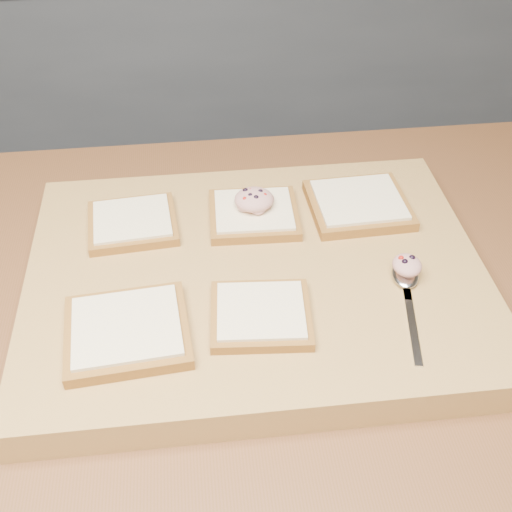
{
  "coord_description": "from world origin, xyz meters",
  "views": [
    {
      "loc": [
        -0.03,
        -0.54,
        1.47
      ],
      "look_at": [
        0.03,
        0.03,
        0.96
      ],
      "focal_mm": 45.0,
      "sensor_mm": 36.0,
      "label": 1
    }
  ],
  "objects_px": {
    "cutting_board": "(256,279)",
    "bread_far_center": "(254,214)",
    "spoon": "(406,282)",
    "tuna_salad_dollop": "(254,199)"
  },
  "relations": [
    {
      "from": "tuna_salad_dollop",
      "to": "spoon",
      "type": "relative_size",
      "value": 0.32
    },
    {
      "from": "bread_far_center",
      "to": "spoon",
      "type": "height_order",
      "value": "bread_far_center"
    },
    {
      "from": "bread_far_center",
      "to": "cutting_board",
      "type": "bearing_deg",
      "value": -94.87
    },
    {
      "from": "tuna_salad_dollop",
      "to": "spoon",
      "type": "distance_m",
      "value": 0.22
    },
    {
      "from": "cutting_board",
      "to": "bread_far_center",
      "type": "height_order",
      "value": "bread_far_center"
    },
    {
      "from": "cutting_board",
      "to": "tuna_salad_dollop",
      "type": "distance_m",
      "value": 0.11
    },
    {
      "from": "cutting_board",
      "to": "bread_far_center",
      "type": "distance_m",
      "value": 0.1
    },
    {
      "from": "spoon",
      "to": "tuna_salad_dollop",
      "type": "bearing_deg",
      "value": 137.23
    },
    {
      "from": "cutting_board",
      "to": "tuna_salad_dollop",
      "type": "xyz_separation_m",
      "value": [
        0.01,
        0.1,
        0.05
      ]
    },
    {
      "from": "spoon",
      "to": "bread_far_center",
      "type": "bearing_deg",
      "value": 138.2
    }
  ]
}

